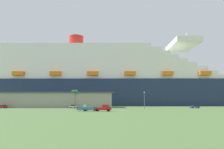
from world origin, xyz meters
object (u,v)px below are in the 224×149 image
object	(u,v)px
pickup_truck	(103,108)
palm_tree	(75,93)
parked_car_blue_suv	(195,106)
street_lamp	(144,98)
parked_car_red_hatchback	(3,106)
cruise_ship	(107,81)
small_boat_on_trailer	(89,108)
parked_car_white_van	(74,106)

from	to	relation	value
pickup_truck	palm_tree	world-z (taller)	palm_tree
pickup_truck	parked_car_blue_suv	xyz separation A→B (m)	(46.18, 30.36, -0.21)
street_lamp	parked_car_red_hatchback	size ratio (longest dim) A/B	1.70
cruise_ship	small_boat_on_trailer	world-z (taller)	cruise_ship
palm_tree	parked_car_red_hatchback	size ratio (longest dim) A/B	1.95
small_boat_on_trailer	street_lamp	size ratio (longest dim) A/B	1.05
small_boat_on_trailer	parked_car_white_van	distance (m)	35.56
street_lamp	parked_car_blue_suv	bearing A→B (deg)	16.04
small_boat_on_trailer	parked_car_red_hatchback	size ratio (longest dim) A/B	1.78
parked_car_red_hatchback	parked_car_blue_suv	bearing A→B (deg)	-4.12
small_boat_on_trailer	street_lamp	bearing A→B (deg)	41.61
pickup_truck	parked_car_red_hatchback	xyz separation A→B (m)	(-48.04, 37.14, -0.21)
small_boat_on_trailer	parked_car_blue_suv	xyz separation A→B (m)	(51.13, 29.18, -0.13)
cruise_ship	parked_car_red_hatchback	bearing A→B (deg)	-133.00
pickup_truck	small_boat_on_trailer	xyz separation A→B (m)	(-4.95, 1.18, -0.08)
pickup_truck	small_boat_on_trailer	distance (m)	5.09
cruise_ship	pickup_truck	bearing A→B (deg)	-93.67
palm_tree	cruise_ship	bearing A→B (deg)	75.30
pickup_truck	street_lamp	size ratio (longest dim) A/B	0.78
cruise_ship	small_boat_on_trailer	distance (m)	96.48
palm_tree	parked_car_red_hatchback	xyz separation A→B (m)	(-36.02, 11.03, -6.18)
pickup_truck	parked_car_red_hatchback	distance (m)	60.72
small_boat_on_trailer	palm_tree	size ratio (longest dim) A/B	0.91
pickup_truck	parked_car_blue_suv	bearing A→B (deg)	33.32
pickup_truck	parked_car_red_hatchback	world-z (taller)	pickup_truck
cruise_ship	pickup_truck	world-z (taller)	cruise_ship
street_lamp	parked_car_white_van	xyz separation A→B (m)	(-32.62, 13.12, -4.15)
parked_car_red_hatchback	small_boat_on_trailer	bearing A→B (deg)	-39.85
parked_car_white_van	parked_car_red_hatchback	xyz separation A→B (m)	(-34.57, 1.43, -0.00)
cruise_ship	parked_car_blue_suv	distance (m)	78.49
cruise_ship	parked_car_white_van	bearing A→B (deg)	-108.21
cruise_ship	palm_tree	world-z (taller)	cruise_ship
parked_car_red_hatchback	parked_car_white_van	bearing A→B (deg)	-2.38
street_lamp	small_boat_on_trailer	bearing A→B (deg)	-138.39
small_boat_on_trailer	palm_tree	xyz separation A→B (m)	(-7.06, 24.94, 6.05)
pickup_truck	small_boat_on_trailer	bearing A→B (deg)	166.60
street_lamp	parked_car_white_van	size ratio (longest dim) A/B	1.54
cruise_ship	parked_car_blue_suv	world-z (taller)	cruise_ship
pickup_truck	parked_car_white_van	bearing A→B (deg)	110.67
parked_car_red_hatchback	palm_tree	bearing A→B (deg)	-17.02
parked_car_white_van	small_boat_on_trailer	bearing A→B (deg)	-76.14
palm_tree	parked_car_white_van	world-z (taller)	palm_tree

